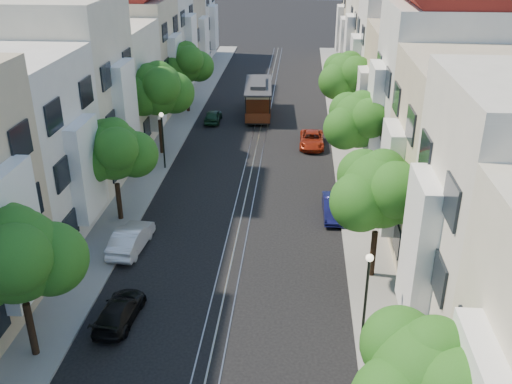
% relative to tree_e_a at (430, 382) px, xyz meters
% --- Properties ---
extents(ground, '(200.00, 200.00, 0.00)m').
position_rel_tree_e_a_xyz_m(ground, '(-7.26, 31.02, -4.40)').
color(ground, black).
rests_on(ground, ground).
extents(sidewalk_east, '(2.50, 80.00, 0.12)m').
position_rel_tree_e_a_xyz_m(sidewalk_east, '(-0.01, 31.02, -4.34)').
color(sidewalk_east, gray).
rests_on(sidewalk_east, ground).
extents(sidewalk_west, '(2.50, 80.00, 0.12)m').
position_rel_tree_e_a_xyz_m(sidewalk_west, '(-14.51, 31.02, -4.34)').
color(sidewalk_west, gray).
rests_on(sidewalk_west, ground).
extents(rail_left, '(0.06, 80.00, 0.02)m').
position_rel_tree_e_a_xyz_m(rail_left, '(-7.81, 31.02, -4.39)').
color(rail_left, gray).
rests_on(rail_left, ground).
extents(rail_slot, '(0.06, 80.00, 0.02)m').
position_rel_tree_e_a_xyz_m(rail_slot, '(-7.26, 31.02, -4.39)').
color(rail_slot, gray).
rests_on(rail_slot, ground).
extents(rail_right, '(0.06, 80.00, 0.02)m').
position_rel_tree_e_a_xyz_m(rail_right, '(-6.71, 31.02, -4.39)').
color(rail_right, gray).
rests_on(rail_right, ground).
extents(lane_line, '(0.08, 80.00, 0.01)m').
position_rel_tree_e_a_xyz_m(lane_line, '(-7.26, 31.02, -4.40)').
color(lane_line, tan).
rests_on(lane_line, ground).
extents(townhouses_east, '(7.75, 72.00, 12.00)m').
position_rel_tree_e_a_xyz_m(townhouses_east, '(4.61, 30.94, 0.79)').
color(townhouses_east, beige).
rests_on(townhouses_east, ground).
extents(townhouses_west, '(7.75, 72.00, 11.76)m').
position_rel_tree_e_a_xyz_m(townhouses_west, '(-19.13, 30.94, 0.68)').
color(townhouses_west, silver).
rests_on(townhouses_west, ground).
extents(tree_e_a, '(4.72, 3.87, 6.27)m').
position_rel_tree_e_a_xyz_m(tree_e_a, '(0.00, 0.00, 0.00)').
color(tree_e_a, black).
rests_on(tree_e_a, ground).
extents(tree_e_b, '(4.93, 4.08, 6.68)m').
position_rel_tree_e_a_xyz_m(tree_e_b, '(0.00, 12.00, 0.34)').
color(tree_e_b, black).
rests_on(tree_e_b, ground).
extents(tree_e_c, '(4.84, 3.99, 6.52)m').
position_rel_tree_e_a_xyz_m(tree_e_c, '(0.00, 23.00, 0.20)').
color(tree_e_c, black).
rests_on(tree_e_c, ground).
extents(tree_e_d, '(5.01, 4.16, 6.85)m').
position_rel_tree_e_a_xyz_m(tree_e_d, '(0.00, 34.00, 0.47)').
color(tree_e_d, black).
rests_on(tree_e_d, ground).
extents(tree_w_a, '(4.93, 4.08, 6.68)m').
position_rel_tree_e_a_xyz_m(tree_w_a, '(-14.40, 5.00, 0.34)').
color(tree_w_a, black).
rests_on(tree_w_a, ground).
extents(tree_w_b, '(4.72, 3.87, 6.27)m').
position_rel_tree_e_a_xyz_m(tree_w_b, '(-14.40, 17.00, 0.00)').
color(tree_w_b, black).
rests_on(tree_w_b, ground).
extents(tree_w_c, '(5.13, 4.28, 7.09)m').
position_rel_tree_e_a_xyz_m(tree_w_c, '(-14.40, 28.00, 0.67)').
color(tree_w_c, black).
rests_on(tree_w_c, ground).
extents(tree_w_d, '(4.84, 3.99, 6.52)m').
position_rel_tree_e_a_xyz_m(tree_w_d, '(-14.40, 39.00, 0.20)').
color(tree_w_d, black).
rests_on(tree_w_d, ground).
extents(lamp_east, '(0.32, 0.32, 4.16)m').
position_rel_tree_e_a_xyz_m(lamp_east, '(-0.96, 7.02, -1.55)').
color(lamp_east, black).
rests_on(lamp_east, ground).
extents(lamp_west, '(0.32, 0.32, 4.16)m').
position_rel_tree_e_a_xyz_m(lamp_west, '(-13.56, 25.02, -1.55)').
color(lamp_west, black).
rests_on(lamp_west, ground).
extents(cable_car, '(2.83, 7.78, 2.94)m').
position_rel_tree_e_a_xyz_m(cable_car, '(-7.76, 38.68, -2.65)').
color(cable_car, black).
rests_on(cable_car, ground).
extents(parked_car_e_mid, '(1.36, 3.69, 1.21)m').
position_rel_tree_e_a_xyz_m(parked_car_e_mid, '(-1.66, 18.49, -3.80)').
color(parked_car_e_mid, '#0B0D3B').
rests_on(parked_car_e_mid, ground).
extents(parked_car_e_far, '(1.95, 4.15, 1.15)m').
position_rel_tree_e_a_xyz_m(parked_car_e_far, '(-2.86, 30.60, -3.82)').
color(parked_car_e_far, maroon).
rests_on(parked_car_e_far, ground).
extents(parked_car_w_near, '(1.78, 3.83, 1.08)m').
position_rel_tree_e_a_xyz_m(parked_car_w_near, '(-11.66, 7.52, -3.86)').
color(parked_car_w_near, black).
rests_on(parked_car_w_near, ground).
extents(parked_car_w_mid, '(1.74, 4.15, 1.33)m').
position_rel_tree_e_a_xyz_m(parked_car_w_mid, '(-12.86, 13.73, -3.73)').
color(parked_car_w_mid, silver).
rests_on(parked_car_w_mid, ground).
extents(parked_car_w_far, '(1.37, 3.36, 1.14)m').
position_rel_tree_e_a_xyz_m(parked_car_w_far, '(-11.66, 36.19, -3.83)').
color(parked_car_w_far, '#153621').
rests_on(parked_car_w_far, ground).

